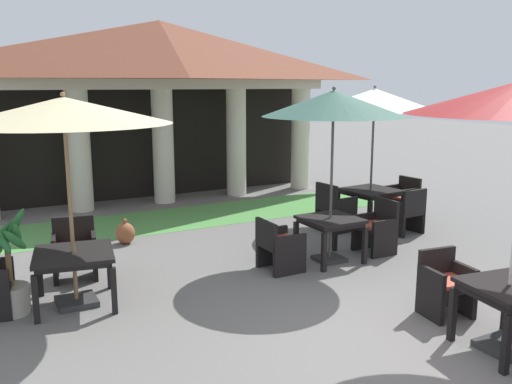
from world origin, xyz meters
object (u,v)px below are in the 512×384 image
(patio_table_near_foreground, at_px, (330,224))
(potted_palm_left_edge, at_px, (11,281))
(patio_chair_near_foreground_east, at_px, (376,229))
(patio_umbrella_mid_left, at_px, (64,112))
(patio_chair_mid_left_north, at_px, (75,250))
(patio_umbrella_far_back, at_px, (374,101))
(patio_chair_far_back_south, at_px, (406,213))
(patio_chair_near_foreground_west, at_px, (279,246))
(patio_chair_far_back_east, at_px, (402,199))
(patio_table_far_back, at_px, (370,194))
(patio_chair_far_back_west, at_px, (335,208))
(patio_table_mid_right, at_px, (509,294))
(patio_chair_mid_right_north, at_px, (445,285))
(patio_table_mid_left, at_px, (74,259))
(patio_umbrella_near_foreground, at_px, (334,105))
(terracotta_urn, at_px, (125,233))

(patio_table_near_foreground, distance_m, potted_palm_left_edge, 4.75)
(patio_chair_near_foreground_east, distance_m, patio_umbrella_mid_left, 5.37)
(patio_chair_mid_left_north, bearing_deg, patio_umbrella_far_back, -165.56)
(patio_chair_far_back_south, bearing_deg, patio_table_near_foreground, -169.31)
(patio_chair_mid_left_north, relative_size, patio_chair_far_back_south, 1.01)
(patio_chair_near_foreground_east, bearing_deg, patio_chair_near_foreground_west, 90.00)
(patio_umbrella_mid_left, xyz_separation_m, patio_chair_far_back_east, (7.12, 1.60, -2.09))
(patio_table_far_back, height_order, potted_palm_left_edge, potted_palm_left_edge)
(patio_chair_far_back_east, xyz_separation_m, patio_chair_far_back_south, (-0.87, -1.05, 0.01))
(patio_chair_far_back_west, distance_m, potted_palm_left_edge, 6.10)
(patio_chair_near_foreground_east, relative_size, patio_chair_far_back_south, 1.03)
(patio_chair_near_foreground_east, relative_size, patio_table_mid_right, 0.96)
(patio_chair_mid_right_north, bearing_deg, patio_chair_far_back_east, -119.65)
(patio_chair_near_foreground_west, bearing_deg, patio_chair_far_back_south, 101.14)
(patio_chair_near_foreground_west, bearing_deg, patio_chair_mid_left_north, -111.96)
(patio_chair_near_foreground_west, relative_size, patio_chair_mid_right_north, 1.00)
(patio_chair_near_foreground_west, distance_m, patio_chair_mid_right_north, 2.60)
(patio_table_mid_left, bearing_deg, patio_umbrella_near_foreground, -1.40)
(patio_table_far_back, bearing_deg, patio_umbrella_near_foreground, -143.55)
(patio_chair_mid_left_north, xyz_separation_m, patio_table_mid_right, (3.68, -4.52, 0.22))
(patio_umbrella_mid_left, bearing_deg, patio_table_far_back, 13.77)
(patio_chair_mid_right_north, bearing_deg, patio_umbrella_mid_left, -24.52)
(patio_table_mid_left, relative_size, patio_chair_far_back_west, 1.20)
(patio_table_near_foreground, xyz_separation_m, patio_table_far_back, (2.17, 1.61, 0.01))
(patio_umbrella_mid_left, relative_size, patio_umbrella_far_back, 0.98)
(patio_umbrella_near_foreground, distance_m, terracotta_urn, 4.37)
(patio_table_mid_left, bearing_deg, patio_chair_near_foreground_west, -1.90)
(patio_chair_far_back_west, xyz_separation_m, potted_palm_left_edge, (-5.95, -1.35, -0.00))
(patio_chair_mid_right_north, bearing_deg, patio_umbrella_near_foreground, -82.15)
(patio_chair_near_foreground_west, xyz_separation_m, patio_chair_far_back_west, (2.18, 1.52, 0.04))
(patio_chair_mid_right_north, relative_size, patio_chair_far_back_south, 0.91)
(terracotta_urn, bearing_deg, patio_table_mid_left, -118.02)
(patio_umbrella_mid_left, distance_m, patio_chair_far_back_south, 6.60)
(patio_table_far_back, bearing_deg, patio_umbrella_far_back, 90.00)
(patio_umbrella_far_back, bearing_deg, patio_chair_far_back_west, -174.81)
(patio_table_far_back, xyz_separation_m, patio_chair_far_back_west, (-0.97, -0.09, -0.19))
(patio_chair_far_back_south, height_order, potted_palm_left_edge, potted_palm_left_edge)
(patio_chair_near_foreground_west, bearing_deg, patio_umbrella_near_foreground, 90.00)
(patio_chair_far_back_east, bearing_deg, patio_table_mid_left, 97.45)
(patio_umbrella_near_foreground, height_order, patio_chair_far_back_east, patio_umbrella_near_foreground)
(patio_chair_far_back_east, bearing_deg, patio_chair_mid_right_north, 137.52)
(patio_umbrella_mid_left, height_order, patio_table_far_back, patio_umbrella_mid_left)
(patio_chair_mid_right_north, distance_m, patio_table_far_back, 4.57)
(patio_chair_near_foreground_east, distance_m, potted_palm_left_edge, 5.71)
(patio_chair_far_back_east, distance_m, patio_chair_far_back_south, 1.37)
(patio_umbrella_near_foreground, height_order, patio_table_far_back, patio_umbrella_near_foreground)
(patio_chair_mid_right_north, relative_size, terracotta_urn, 1.74)
(patio_umbrella_near_foreground, height_order, patio_table_mid_left, patio_umbrella_near_foreground)
(patio_umbrella_far_back, distance_m, potted_palm_left_edge, 7.36)
(patio_chair_far_back_south, bearing_deg, terracotta_urn, 153.80)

